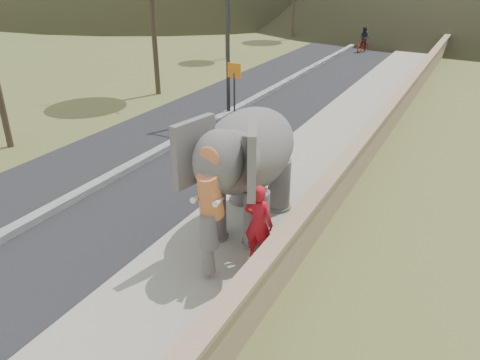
# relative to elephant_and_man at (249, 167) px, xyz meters

# --- Properties ---
(ground) EXTENTS (160.00, 160.00, 0.00)m
(ground) POSITION_rel_elephant_and_man_xyz_m (-0.02, -3.74, -1.68)
(ground) COLOR olive
(ground) RESTS_ON ground
(road) EXTENTS (7.00, 120.00, 0.03)m
(road) POSITION_rel_elephant_and_man_xyz_m (-5.02, 6.26, -1.66)
(road) COLOR black
(road) RESTS_ON ground
(median) EXTENTS (0.35, 120.00, 0.22)m
(median) POSITION_rel_elephant_and_man_xyz_m (-5.02, 6.26, -1.57)
(median) COLOR black
(median) RESTS_ON ground
(walkway) EXTENTS (3.00, 120.00, 0.15)m
(walkway) POSITION_rel_elephant_and_man_xyz_m (-0.02, 6.26, -1.60)
(walkway) COLOR #9E9687
(walkway) RESTS_ON ground
(parapet) EXTENTS (0.30, 120.00, 1.10)m
(parapet) POSITION_rel_elephant_and_man_xyz_m (1.63, 6.26, -1.13)
(parapet) COLOR tan
(parapet) RESTS_ON ground
(signboard) EXTENTS (0.60, 0.08, 2.40)m
(signboard) POSITION_rel_elephant_and_man_xyz_m (-4.52, 7.70, -0.03)
(signboard) COLOR #2D2D33
(signboard) RESTS_ON ground
(elephant_and_man) EXTENTS (2.66, 4.48, 3.08)m
(elephant_and_man) POSITION_rel_elephant_and_man_xyz_m (0.00, 0.00, 0.00)
(elephant_and_man) COLOR slate
(elephant_and_man) RESTS_ON ground
(motorcyclist) EXTENTS (0.92, 1.90, 1.80)m
(motorcyclist) POSITION_rel_elephant_and_man_xyz_m (-3.76, 26.54, -0.99)
(motorcyclist) COLOR maroon
(motorcyclist) RESTS_ON ground
(trees) EXTENTS (47.51, 45.14, 9.22)m
(trees) POSITION_rel_elephant_and_man_xyz_m (1.53, 23.46, 2.28)
(trees) COLOR #473828
(trees) RESTS_ON ground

